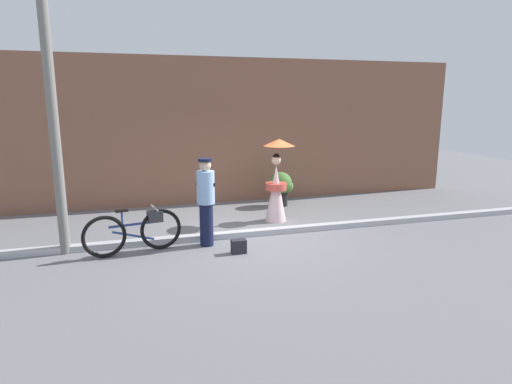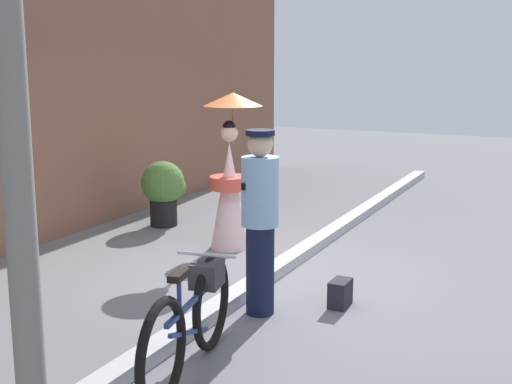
% 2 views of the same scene
% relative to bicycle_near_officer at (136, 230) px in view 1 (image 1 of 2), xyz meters
% --- Properties ---
extents(ground_plane, '(30.00, 30.00, 0.00)m').
position_rel_bicycle_near_officer_xyz_m(ground_plane, '(2.35, 0.40, -0.43)').
color(ground_plane, slate).
extents(building_wall, '(14.00, 0.40, 3.89)m').
position_rel_bicycle_near_officer_xyz_m(building_wall, '(2.35, 3.79, 1.52)').
color(building_wall, brown).
rests_on(building_wall, ground_plane).
extents(sidewalk_curb, '(14.00, 0.20, 0.12)m').
position_rel_bicycle_near_officer_xyz_m(sidewalk_curb, '(2.35, 0.40, -0.37)').
color(sidewalk_curb, '#B2B2B7').
rests_on(sidewalk_curb, ground_plane).
extents(bicycle_near_officer, '(1.77, 0.52, 0.86)m').
position_rel_bicycle_near_officer_xyz_m(bicycle_near_officer, '(0.00, 0.00, 0.00)').
color(bicycle_near_officer, black).
rests_on(bicycle_near_officer, ground_plane).
extents(person_officer, '(0.35, 0.34, 1.70)m').
position_rel_bicycle_near_officer_xyz_m(person_officer, '(1.31, 0.07, 0.48)').
color(person_officer, '#141938').
rests_on(person_officer, ground_plane).
extents(person_with_parasol, '(0.72, 0.72, 1.91)m').
position_rel_bicycle_near_officer_xyz_m(person_with_parasol, '(3.18, 1.36, 0.49)').
color(person_with_parasol, silver).
rests_on(person_with_parasol, ground_plane).
extents(potted_plant_by_door, '(0.62, 0.61, 0.91)m').
position_rel_bicycle_near_officer_xyz_m(potted_plant_by_door, '(3.78, 2.73, 0.10)').
color(potted_plant_by_door, black).
rests_on(potted_plant_by_door, ground_plane).
extents(backpack_on_pavement, '(0.27, 0.17, 0.26)m').
position_rel_bicycle_near_officer_xyz_m(backpack_on_pavement, '(1.80, -0.55, -0.29)').
color(backpack_on_pavement, '#26262D').
rests_on(backpack_on_pavement, ground_plane).
extents(utility_pole, '(0.18, 0.18, 4.80)m').
position_rel_bicycle_near_officer_xyz_m(utility_pole, '(-1.27, 0.35, 1.97)').
color(utility_pole, slate).
rests_on(utility_pole, ground_plane).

